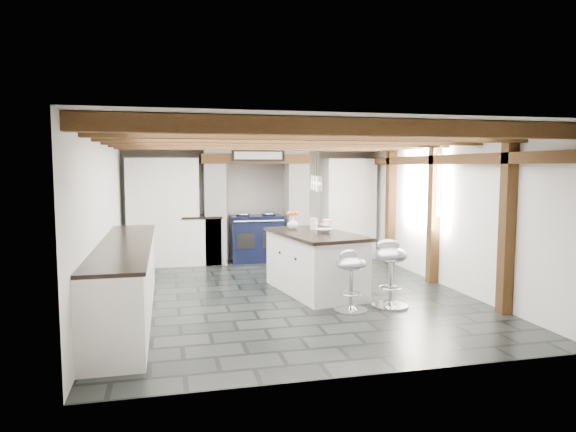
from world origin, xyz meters
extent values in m
plane|color=black|center=(0.00, 0.00, 0.00)|extent=(6.00, 6.00, 0.00)
plane|color=silver|center=(0.00, 3.00, 1.15)|extent=(5.00, 0.00, 5.00)
plane|color=silver|center=(-2.50, 0.00, 1.15)|extent=(0.00, 6.00, 6.00)
plane|color=silver|center=(2.50, 0.00, 1.15)|extent=(0.00, 6.00, 6.00)
plane|color=white|center=(0.00, 0.00, 2.30)|extent=(6.00, 6.00, 0.00)
cube|color=white|center=(-0.80, 2.70, 0.95)|extent=(0.40, 0.60, 1.90)
cube|color=white|center=(0.80, 2.70, 0.95)|extent=(0.40, 0.60, 1.90)
cube|color=#4C2F15|center=(0.00, 2.70, 1.99)|extent=(2.10, 0.65, 0.18)
cube|color=white|center=(0.00, 2.70, 2.15)|extent=(2.00, 0.60, 0.31)
cube|color=black|center=(0.00, 2.38, 2.05)|extent=(1.00, 0.03, 0.22)
cube|color=silver|center=(0.00, 2.36, 2.05)|extent=(0.90, 0.01, 0.14)
cube|color=white|center=(-1.75, 2.70, 1.00)|extent=(1.30, 0.58, 2.00)
cube|color=white|center=(1.90, 2.70, 1.00)|extent=(1.00, 0.58, 2.00)
cube|color=white|center=(-2.20, -0.60, 0.44)|extent=(0.60, 3.80, 0.88)
cube|color=black|center=(-2.20, -0.60, 0.90)|extent=(0.64, 3.80, 0.04)
cube|color=white|center=(-1.05, 2.70, 0.44)|extent=(0.70, 0.60, 0.88)
cube|color=black|center=(-1.05, 2.70, 0.90)|extent=(0.74, 0.64, 0.04)
cube|color=#4C2F15|center=(2.42, 0.00, 1.95)|extent=(0.15, 5.80, 0.14)
plane|color=white|center=(2.48, 0.60, 1.55)|extent=(0.00, 0.90, 0.90)
cube|color=#4C2F15|center=(0.00, -2.60, 2.21)|extent=(5.00, 0.16, 0.16)
cube|color=#4C2F15|center=(0.00, -1.73, 2.21)|extent=(5.00, 0.16, 0.16)
cube|color=#4C2F15|center=(0.00, -0.87, 2.21)|extent=(5.00, 0.16, 0.16)
cube|color=#4C2F15|center=(0.00, 0.00, 2.21)|extent=(5.00, 0.16, 0.16)
cube|color=#4C2F15|center=(0.00, 0.87, 2.21)|extent=(5.00, 0.16, 0.16)
cube|color=#4C2F15|center=(0.00, 1.73, 2.21)|extent=(5.00, 0.16, 0.16)
cube|color=#4C2F15|center=(0.00, 2.60, 2.21)|extent=(5.00, 0.16, 0.16)
cube|color=#4C2F15|center=(2.42, -1.60, 1.15)|extent=(0.15, 0.15, 2.30)
cube|color=#4C2F15|center=(2.42, 0.20, 1.15)|extent=(0.15, 0.15, 2.30)
cube|color=#4C2F15|center=(2.42, 1.80, 1.15)|extent=(0.15, 0.15, 2.30)
cylinder|color=black|center=(0.45, -0.05, 1.93)|extent=(0.01, 0.01, 0.56)
cylinder|color=white|center=(0.45, -0.05, 1.60)|extent=(0.09, 0.09, 0.22)
cylinder|color=black|center=(0.50, 0.25, 1.93)|extent=(0.01, 0.01, 0.56)
cylinder|color=white|center=(0.50, 0.25, 1.60)|extent=(0.09, 0.09, 0.22)
cylinder|color=black|center=(0.55, 0.55, 1.93)|extent=(0.01, 0.01, 0.56)
cylinder|color=white|center=(0.55, 0.55, 1.60)|extent=(0.09, 0.09, 0.22)
cube|color=black|center=(0.00, 2.68, 0.45)|extent=(1.00, 0.60, 0.90)
ellipsoid|color=silver|center=(-0.25, 2.68, 0.93)|extent=(0.28, 0.28, 0.11)
ellipsoid|color=silver|center=(0.25, 2.68, 0.93)|extent=(0.28, 0.28, 0.11)
cylinder|color=silver|center=(0.00, 2.36, 0.82)|extent=(0.95, 0.03, 0.03)
cube|color=black|center=(-0.25, 2.38, 0.45)|extent=(0.35, 0.02, 0.30)
cube|color=black|center=(0.25, 2.38, 0.45)|extent=(0.35, 0.02, 0.30)
cube|color=white|center=(0.42, 0.02, 0.42)|extent=(1.14, 1.84, 0.84)
cube|color=black|center=(0.42, 0.02, 0.86)|extent=(1.23, 1.93, 0.05)
imported|color=white|center=(0.19, 0.47, 0.98)|extent=(0.20, 0.20, 0.18)
ellipsoid|color=#EE5121|center=(0.19, 0.47, 1.13)|extent=(0.19, 0.19, 0.11)
cylinder|color=white|center=(0.50, 0.37, 0.97)|extent=(0.11, 0.11, 0.17)
imported|color=white|center=(0.53, -0.06, 0.92)|extent=(0.29, 0.29, 0.06)
cylinder|color=white|center=(0.64, 0.11, 0.94)|extent=(0.05, 0.05, 0.10)
cylinder|color=white|center=(0.64, 0.11, 0.99)|extent=(0.21, 0.21, 0.01)
cylinder|color=beige|center=(0.64, 0.11, 1.03)|extent=(0.16, 0.16, 0.07)
cylinder|color=silver|center=(1.15, -1.00, 0.02)|extent=(0.48, 0.48, 0.03)
cone|color=silver|center=(1.15, -1.00, 0.07)|extent=(0.22, 0.22, 0.09)
cylinder|color=silver|center=(1.15, -1.00, 0.36)|extent=(0.05, 0.05, 0.60)
torus|color=silver|center=(1.15, -1.00, 0.26)|extent=(0.31, 0.31, 0.02)
ellipsoid|color=#9B9CA9|center=(1.15, -1.00, 0.70)|extent=(0.56, 0.56, 0.20)
ellipsoid|color=#9B9CA9|center=(1.19, -0.89, 0.81)|extent=(0.33, 0.22, 0.17)
cylinder|color=silver|center=(0.58, -1.06, 0.01)|extent=(0.43, 0.43, 0.03)
cone|color=silver|center=(0.58, -1.06, 0.06)|extent=(0.19, 0.19, 0.08)
cylinder|color=silver|center=(0.58, -1.06, 0.32)|extent=(0.05, 0.05, 0.53)
torus|color=silver|center=(0.58, -1.06, 0.23)|extent=(0.27, 0.27, 0.02)
ellipsoid|color=#9B9CA9|center=(0.58, -1.06, 0.62)|extent=(0.44, 0.44, 0.17)
ellipsoid|color=#9B9CA9|center=(0.56, -0.96, 0.72)|extent=(0.28, 0.15, 0.15)
camera|label=1|loc=(-1.69, -7.11, 1.85)|focal=32.00mm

